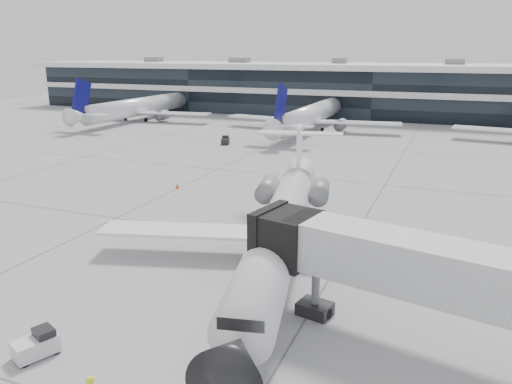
% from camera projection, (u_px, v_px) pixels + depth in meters
% --- Properties ---
extents(ground, '(220.00, 220.00, 0.00)m').
position_uv_depth(ground, '(220.00, 234.00, 39.46)').
color(ground, gray).
rests_on(ground, ground).
extents(terminal, '(170.00, 22.00, 10.00)m').
position_uv_depth(terminal, '(380.00, 93.00, 111.33)').
color(terminal, black).
rests_on(terminal, ground).
extents(bg_jet_left, '(32.00, 40.00, 9.60)m').
position_uv_depth(bg_jet_left, '(141.00, 120.00, 104.70)').
color(bg_jet_left, white).
rests_on(bg_jet_left, ground).
extents(bg_jet_center, '(32.00, 40.00, 9.60)m').
position_uv_depth(bg_jet_center, '(312.00, 130.00, 91.44)').
color(bg_jet_center, white).
rests_on(bg_jet_center, ground).
extents(regional_jet, '(25.65, 31.97, 7.43)m').
position_uv_depth(regional_jet, '(281.00, 226.00, 33.68)').
color(regional_jet, white).
rests_on(regional_jet, ground).
extents(jet_bridge, '(17.70, 6.87, 5.71)m').
position_uv_depth(jet_bridge, '(443.00, 273.00, 22.74)').
color(jet_bridge, silver).
rests_on(jet_bridge, ground).
extents(baggage_tug, '(1.87, 2.29, 1.26)m').
position_uv_depth(baggage_tug, '(37.00, 345.00, 23.52)').
color(baggage_tug, silver).
rests_on(baggage_tug, ground).
extents(traffic_cone, '(0.48, 0.48, 0.57)m').
position_uv_depth(traffic_cone, '(177.00, 186.00, 52.48)').
color(traffic_cone, '#D8540B').
rests_on(traffic_cone, ground).
extents(far_tug, '(1.79, 2.28, 1.27)m').
position_uv_depth(far_tug, '(225.00, 140.00, 77.33)').
color(far_tug, black).
rests_on(far_tug, ground).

